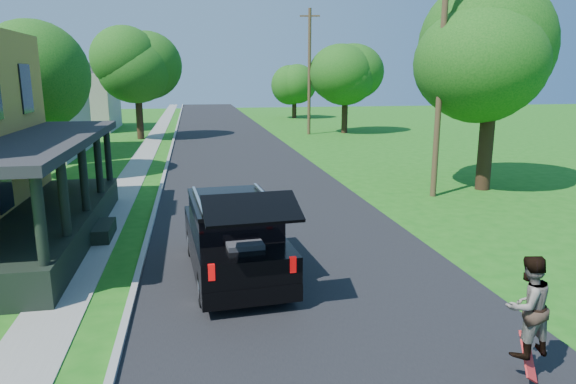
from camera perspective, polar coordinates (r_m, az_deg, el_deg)
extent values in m
plane|color=#186213|center=(11.11, 4.10, -12.99)|extent=(140.00, 140.00, 0.00)
cube|color=black|center=(30.17, -5.47, 3.55)|extent=(8.00, 120.00, 0.02)
cube|color=gray|center=(30.09, -13.19, 3.25)|extent=(0.15, 120.00, 0.12)
cube|color=gray|center=(30.21, -16.13, 3.12)|extent=(1.30, 120.00, 0.03)
cube|color=black|center=(16.80, -24.69, -3.49)|extent=(2.40, 10.00, 0.90)
cube|color=black|center=(16.33, -25.52, 5.14)|extent=(2.60, 10.30, 0.25)
cube|color=#B6AEA1|center=(35.47, -28.68, 7.51)|extent=(8.00, 8.00, 5.00)
cube|color=#B6AEA1|center=(50.90, -23.20, 9.19)|extent=(8.00, 8.00, 5.00)
pyramid|color=black|center=(50.91, -23.67, 14.46)|extent=(12.78, 12.78, 2.20)
cube|color=black|center=(12.77, -5.98, -5.99)|extent=(2.43, 5.06, 0.95)
cube|color=black|center=(12.70, -6.17, -2.51)|extent=(2.12, 3.18, 0.62)
cube|color=black|center=(12.62, -6.21, -1.04)|extent=(2.17, 3.29, 0.09)
cube|color=black|center=(10.04, -4.06, -1.84)|extent=(1.97, 1.16, 0.43)
cube|color=#2D2D32|center=(11.28, -4.85, -6.74)|extent=(0.83, 0.73, 0.50)
cube|color=silver|center=(12.51, -9.97, -0.81)|extent=(0.27, 2.71, 0.07)
cube|color=silver|center=(12.74, -2.54, -0.37)|extent=(0.27, 2.71, 0.07)
cube|color=#990505|center=(10.28, -8.50, -8.82)|extent=(0.14, 0.08, 0.34)
cube|color=#990505|center=(10.57, 0.54, -8.07)|extent=(0.14, 0.08, 0.34)
cylinder|color=black|center=(14.32, -10.53, -5.50)|extent=(0.32, 0.78, 0.76)
cylinder|color=black|center=(14.54, -3.42, -5.02)|extent=(0.32, 0.78, 0.76)
cylinder|color=black|center=(11.29, -9.23, -10.58)|extent=(0.32, 0.78, 0.76)
cylinder|color=black|center=(11.57, -0.19, -9.80)|extent=(0.32, 0.78, 0.76)
imported|color=black|center=(9.10, 25.07, -11.40)|extent=(0.92, 0.77, 1.67)
cube|color=red|center=(9.59, 25.10, -16.17)|extent=(0.47, 0.70, 0.58)
cylinder|color=black|center=(27.28, -27.12, 4.27)|extent=(0.64, 0.64, 2.88)
sphere|color=#32721E|center=(27.07, -27.78, 10.64)|extent=(5.77, 5.77, 4.81)
sphere|color=#32721E|center=(26.65, -27.61, 12.96)|extent=(5.00, 5.00, 4.17)
sphere|color=#32721E|center=(27.64, -28.38, 11.71)|extent=(5.12, 5.12, 4.28)
cylinder|color=black|center=(41.62, -16.17, 8.12)|extent=(0.59, 0.59, 3.55)
sphere|color=#32721E|center=(41.51, -16.49, 13.12)|extent=(6.26, 6.26, 5.59)
sphere|color=#32721E|center=(41.28, -16.05, 14.88)|extent=(5.43, 5.43, 4.85)
sphere|color=#32721E|center=(41.89, -17.22, 13.92)|extent=(5.56, 5.56, 4.97)
cylinder|color=black|center=(23.56, 21.10, 4.71)|extent=(0.69, 0.69, 3.71)
sphere|color=#32721E|center=(23.38, 21.86, 13.91)|extent=(6.46, 6.46, 5.79)
sphere|color=#32721E|center=(23.35, 23.51, 16.95)|extent=(5.60, 5.60, 5.02)
sphere|color=#32721E|center=(23.59, 20.28, 15.59)|extent=(5.74, 5.74, 5.15)
cylinder|color=black|center=(44.54, 6.31, 8.43)|extent=(0.69, 0.69, 2.95)
sphere|color=#32721E|center=(44.41, 6.42, 12.69)|extent=(7.32, 7.32, 5.51)
sphere|color=#32721E|center=(44.10, 6.90, 14.27)|extent=(6.34, 6.34, 4.78)
sphere|color=#32721E|center=(44.85, 5.90, 13.49)|extent=(6.50, 6.50, 4.90)
cylinder|color=black|center=(59.98, 0.70, 9.48)|extent=(0.55, 0.55, 2.66)
sphere|color=#32721E|center=(59.89, 0.71, 12.09)|extent=(4.52, 4.52, 4.21)
sphere|color=#32721E|center=(59.65, 1.10, 12.99)|extent=(3.92, 3.92, 3.65)
sphere|color=#32721E|center=(60.20, 0.22, 12.54)|extent=(4.02, 4.02, 3.74)
cylinder|color=#483321|center=(21.32, 16.52, 11.17)|extent=(0.26, 0.26, 8.81)
cylinder|color=#483321|center=(43.14, 2.39, 13.10)|extent=(0.32, 0.32, 10.09)
cube|color=#483321|center=(43.39, 2.44, 18.96)|extent=(1.60, 0.51, 0.12)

